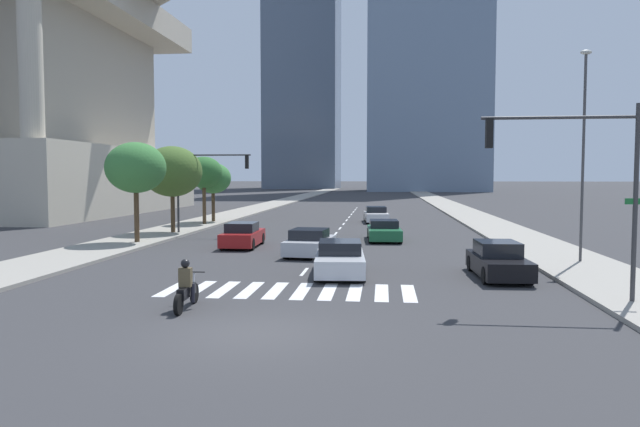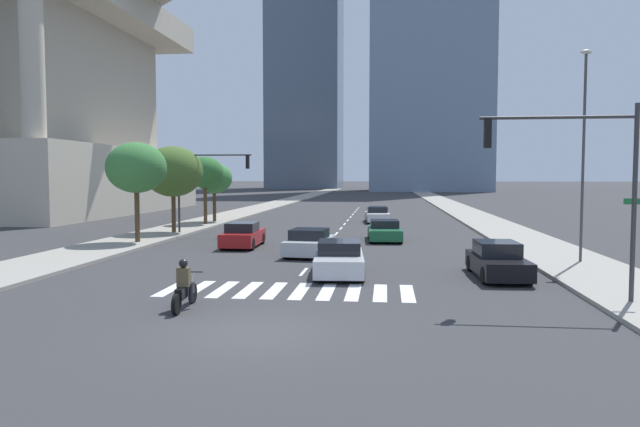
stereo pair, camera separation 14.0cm
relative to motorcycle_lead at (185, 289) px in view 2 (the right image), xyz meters
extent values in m
plane|color=#333335|center=(2.55, -2.41, -0.58)|extent=(800.00, 800.00, 0.00)
cube|color=gray|center=(14.11, 27.59, -0.51)|extent=(4.00, 260.00, 0.15)
cube|color=gray|center=(-9.00, 27.59, -0.51)|extent=(4.00, 260.00, 0.15)
cube|color=silver|center=(-1.50, 3.03, -0.58)|extent=(0.45, 2.99, 0.01)
cube|color=silver|center=(-0.60, 3.03, -0.58)|extent=(0.45, 2.99, 0.01)
cube|color=silver|center=(0.30, 3.03, -0.58)|extent=(0.45, 2.99, 0.01)
cube|color=silver|center=(1.20, 3.03, -0.58)|extent=(0.45, 2.99, 0.01)
cube|color=silver|center=(2.10, 3.03, -0.58)|extent=(0.45, 2.99, 0.01)
cube|color=silver|center=(3.00, 3.03, -0.58)|extent=(0.45, 2.99, 0.01)
cube|color=silver|center=(3.90, 3.03, -0.58)|extent=(0.45, 2.99, 0.01)
cube|color=silver|center=(4.80, 3.03, -0.58)|extent=(0.45, 2.99, 0.01)
cube|color=silver|center=(5.70, 3.03, -0.58)|extent=(0.45, 2.99, 0.01)
cube|color=silver|center=(6.60, 3.03, -0.58)|extent=(0.45, 2.99, 0.01)
cube|color=silver|center=(2.55, 7.03, -0.58)|extent=(0.14, 2.00, 0.01)
cube|color=silver|center=(2.55, 11.03, -0.58)|extent=(0.14, 2.00, 0.01)
cube|color=silver|center=(2.55, 15.03, -0.58)|extent=(0.14, 2.00, 0.01)
cube|color=silver|center=(2.55, 19.03, -0.58)|extent=(0.14, 2.00, 0.01)
cube|color=silver|center=(2.55, 23.03, -0.58)|extent=(0.14, 2.00, 0.01)
cube|color=silver|center=(2.55, 27.03, -0.58)|extent=(0.14, 2.00, 0.01)
cube|color=silver|center=(2.55, 31.03, -0.58)|extent=(0.14, 2.00, 0.01)
cube|color=silver|center=(2.55, 35.03, -0.58)|extent=(0.14, 2.00, 0.01)
cube|color=silver|center=(2.55, 39.03, -0.58)|extent=(0.14, 2.00, 0.01)
cube|color=silver|center=(2.55, 43.03, -0.58)|extent=(0.14, 2.00, 0.01)
cube|color=silver|center=(2.55, 47.03, -0.58)|extent=(0.14, 2.00, 0.01)
cube|color=silver|center=(2.55, 51.03, -0.58)|extent=(0.14, 2.00, 0.01)
cube|color=silver|center=(2.55, 55.03, -0.58)|extent=(0.14, 2.00, 0.01)
cylinder|color=black|center=(-0.03, 0.82, -0.28)|extent=(0.14, 0.60, 0.60)
cylinder|color=black|center=(0.03, -0.79, -0.28)|extent=(0.14, 0.60, 0.60)
cube|color=black|center=(0.00, 0.02, -0.06)|extent=(0.27, 1.29, 0.32)
cylinder|color=#B2B2B7|center=(-0.03, 0.72, 0.02)|extent=(0.07, 0.32, 0.67)
cylinder|color=black|center=(-0.03, 0.77, 0.39)|extent=(0.70, 0.07, 0.04)
cube|color=brown|center=(0.00, -0.08, 0.37)|extent=(0.37, 0.25, 0.55)
sphere|color=black|center=(0.00, -0.08, 0.78)|extent=(0.26, 0.26, 0.26)
cylinder|color=black|center=(-0.18, 0.01, -0.11)|extent=(0.12, 0.12, 0.55)
cylinder|color=black|center=(0.18, 0.02, -0.11)|extent=(0.12, 0.12, 0.55)
cube|color=maroon|center=(-1.93, 15.01, -0.07)|extent=(1.85, 4.29, 0.70)
cube|color=black|center=(-1.93, 14.80, 0.53)|extent=(1.59, 1.95, 0.50)
cylinder|color=black|center=(-2.75, 16.44, -0.26)|extent=(0.24, 0.65, 0.64)
cylinder|color=black|center=(-1.18, 16.48, -0.26)|extent=(0.24, 0.65, 0.64)
cylinder|color=black|center=(-2.68, 13.55, -0.26)|extent=(0.24, 0.65, 0.64)
cylinder|color=black|center=(-1.11, 13.59, -0.26)|extent=(0.24, 0.65, 0.64)
cube|color=#B7BABF|center=(2.18, 12.02, -0.09)|extent=(2.27, 4.37, 0.67)
cube|color=black|center=(2.16, 11.81, 0.49)|extent=(1.83, 2.04, 0.49)
cylinder|color=black|center=(1.46, 13.52, -0.26)|extent=(0.28, 0.66, 0.64)
cylinder|color=black|center=(3.16, 13.37, -0.26)|extent=(0.28, 0.66, 0.64)
cylinder|color=black|center=(1.19, 10.67, -0.26)|extent=(0.28, 0.66, 0.64)
cylinder|color=black|center=(2.90, 10.52, -0.26)|extent=(0.28, 0.66, 0.64)
cube|color=#1E6038|center=(5.80, 19.06, -0.11)|extent=(2.13, 4.57, 0.62)
cube|color=black|center=(5.79, 19.28, 0.42)|extent=(1.78, 2.10, 0.46)
cylinder|color=black|center=(6.74, 17.59, -0.26)|extent=(0.25, 0.65, 0.64)
cylinder|color=black|center=(5.02, 17.50, -0.26)|extent=(0.25, 0.65, 0.64)
cylinder|color=black|center=(6.58, 20.62, -0.26)|extent=(0.25, 0.65, 0.64)
cylinder|color=black|center=(4.86, 20.53, -0.26)|extent=(0.25, 0.65, 0.64)
cube|color=black|center=(10.16, 6.49, -0.09)|extent=(1.88, 4.44, 0.67)
cube|color=black|center=(10.15, 6.71, 0.52)|extent=(1.59, 2.02, 0.55)
cylinder|color=black|center=(10.98, 5.03, -0.26)|extent=(0.24, 0.65, 0.64)
cylinder|color=black|center=(9.43, 4.97, -0.26)|extent=(0.24, 0.65, 0.64)
cylinder|color=black|center=(10.88, 8.00, -0.26)|extent=(0.24, 0.65, 0.64)
cylinder|color=black|center=(9.33, 7.95, -0.26)|extent=(0.24, 0.65, 0.64)
cube|color=#B7BABF|center=(4.05, 6.44, -0.08)|extent=(2.18, 4.62, 0.68)
cube|color=black|center=(4.03, 6.67, 0.50)|extent=(1.78, 2.14, 0.49)
cylinder|color=black|center=(5.00, 4.98, -0.26)|extent=(0.26, 0.65, 0.64)
cylinder|color=black|center=(3.32, 4.86, -0.26)|extent=(0.26, 0.65, 0.64)
cylinder|color=black|center=(4.78, 8.03, -0.26)|extent=(0.26, 0.65, 0.64)
cylinder|color=black|center=(3.10, 7.91, -0.26)|extent=(0.26, 0.65, 0.64)
cube|color=silver|center=(5.16, 32.92, -0.09)|extent=(2.21, 4.63, 0.67)
cube|color=black|center=(5.14, 33.14, 0.49)|extent=(1.79, 2.15, 0.48)
cylinder|color=black|center=(6.12, 31.46, -0.26)|extent=(0.27, 0.66, 0.64)
cylinder|color=black|center=(4.45, 31.32, -0.26)|extent=(0.27, 0.66, 0.64)
cylinder|color=black|center=(5.87, 34.51, -0.26)|extent=(0.27, 0.66, 0.64)
cylinder|color=black|center=(4.20, 34.37, -0.26)|extent=(0.27, 0.66, 0.64)
cylinder|color=#333335|center=(13.21, 1.83, 2.52)|extent=(0.14, 0.14, 5.90)
cylinder|color=#333335|center=(10.94, 1.83, 5.07)|extent=(4.54, 0.10, 0.10)
cube|color=black|center=(8.92, 1.83, 4.62)|extent=(0.20, 0.28, 0.90)
sphere|color=red|center=(8.92, 1.83, 4.92)|extent=(0.18, 0.18, 0.18)
sphere|color=orange|center=(8.92, 1.83, 4.62)|extent=(0.18, 0.18, 0.18)
sphere|color=green|center=(8.92, 1.83, 4.32)|extent=(0.18, 0.18, 0.18)
cube|color=#19662D|center=(13.21, 1.83, 2.57)|extent=(0.60, 0.04, 0.18)
cylinder|color=#333335|center=(-7.80, 21.26, 2.33)|extent=(0.14, 0.14, 5.52)
cylinder|color=#333335|center=(-5.34, 21.26, 4.69)|extent=(4.92, 0.10, 0.10)
cube|color=black|center=(-3.13, 21.26, 4.24)|extent=(0.20, 0.28, 0.90)
sphere|color=red|center=(-3.13, 21.26, 4.54)|extent=(0.18, 0.18, 0.18)
sphere|color=orange|center=(-3.13, 21.26, 4.24)|extent=(0.18, 0.18, 0.18)
sphere|color=green|center=(-3.13, 21.26, 3.94)|extent=(0.18, 0.18, 0.18)
cube|color=#19662D|center=(-7.80, 21.26, 2.57)|extent=(0.60, 0.04, 0.18)
cylinder|color=#3F3F42|center=(14.41, 10.31, 4.06)|extent=(0.12, 0.12, 8.99)
ellipsoid|color=beige|center=(14.41, 10.31, 8.66)|extent=(0.50, 0.24, 0.20)
cylinder|color=#4C3823|center=(-8.20, 15.51, 1.00)|extent=(0.28, 0.28, 2.87)
ellipsoid|color=#387538|center=(-8.20, 15.51, 3.79)|extent=(3.38, 3.38, 2.88)
cylinder|color=#4C3823|center=(-8.20, 21.31, 0.80)|extent=(0.28, 0.28, 2.46)
ellipsoid|color=#426028|center=(-8.20, 21.31, 3.61)|extent=(3.95, 3.95, 3.36)
cylinder|color=#4C3823|center=(-8.20, 28.28, 1.01)|extent=(0.28, 0.28, 2.88)
ellipsoid|color=#2D662D|center=(-8.20, 28.28, 3.60)|extent=(2.87, 2.87, 2.44)
cylinder|color=#4C3823|center=(-8.20, 30.73, 0.76)|extent=(0.28, 0.28, 2.38)
ellipsoid|color=#387538|center=(-8.20, 30.73, 3.13)|extent=(2.97, 2.97, 2.52)
cylinder|color=#BCB29E|center=(-21.36, 26.81, 12.69)|extent=(1.80, 1.80, 13.05)
camera|label=1|loc=(5.73, -16.62, 3.33)|focal=33.14mm
camera|label=2|loc=(5.86, -16.60, 3.33)|focal=33.14mm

